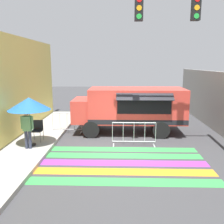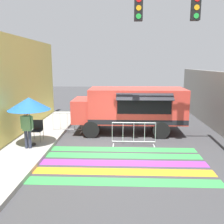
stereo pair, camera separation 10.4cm
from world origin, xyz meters
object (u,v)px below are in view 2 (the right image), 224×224
(food_truck, at_px, (128,106))
(traffic_signal_pole, at_px, (198,34))
(patio_umbrella, at_px, (29,104))
(vendor_person, at_px, (27,127))
(barricade_side, at_px, (67,123))
(folding_chair, at_px, (37,128))
(barricade_front, at_px, (134,134))

(food_truck, height_order, traffic_signal_pole, traffic_signal_pole)
(patio_umbrella, distance_m, vendor_person, 0.99)
(traffic_signal_pole, relative_size, patio_umbrella, 3.22)
(patio_umbrella, bearing_deg, barricade_side, 68.41)
(food_truck, distance_m, vendor_person, 5.33)
(patio_umbrella, distance_m, folding_chair, 1.44)
(folding_chair, relative_size, vendor_person, 0.58)
(barricade_front, bearing_deg, barricade_side, 149.92)
(vendor_person, relative_size, barricade_side, 1.04)
(barricade_front, bearing_deg, traffic_signal_pole, -15.58)
(food_truck, height_order, barricade_side, food_truck)
(food_truck, relative_size, folding_chair, 6.14)
(folding_chair, distance_m, barricade_side, 2.14)
(patio_umbrella, distance_m, barricade_front, 4.75)
(vendor_person, height_order, barricade_side, vendor_person)
(traffic_signal_pole, xyz_separation_m, vendor_person, (-6.85, -0.33, -3.73))
(food_truck, bearing_deg, patio_umbrella, -147.02)
(folding_chair, bearing_deg, barricade_front, 0.54)
(food_truck, xyz_separation_m, barricade_front, (0.20, -2.19, -0.91))
(patio_umbrella, relative_size, barricade_front, 1.07)
(food_truck, xyz_separation_m, barricade_side, (-3.26, -0.19, -0.92))
(traffic_signal_pole, distance_m, barricade_front, 4.94)
(food_truck, relative_size, vendor_person, 3.55)
(food_truck, distance_m, barricade_side, 3.39)
(vendor_person, bearing_deg, folding_chair, 92.00)
(folding_chair, xyz_separation_m, barricade_side, (0.97, 1.89, -0.21))
(folding_chair, xyz_separation_m, barricade_front, (4.43, -0.11, -0.20))
(patio_umbrella, bearing_deg, folding_chair, 85.58)
(folding_chair, relative_size, barricade_front, 0.48)
(folding_chair, bearing_deg, traffic_signal_pole, -4.49)
(barricade_front, distance_m, barricade_side, 4.00)
(vendor_person, bearing_deg, barricade_side, 75.44)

